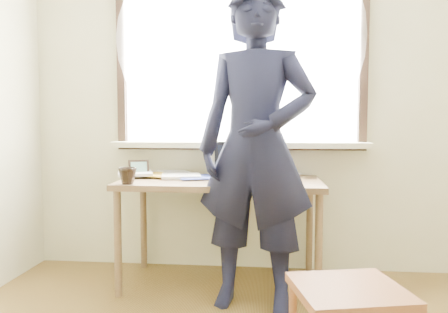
# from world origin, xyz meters

# --- Properties ---
(desk) EXTENTS (1.32, 0.66, 0.71)m
(desk) POSITION_xyz_m (-0.30, 1.63, 0.64)
(desk) COLOR brown
(desk) RESTS_ON ground
(laptop) EXTENTS (0.40, 0.34, 0.25)m
(laptop) POSITION_xyz_m (-0.15, 1.60, 0.77)
(laptop) COLOR black
(laptop) RESTS_ON desk
(mug_white) EXTENTS (0.18, 0.18, 0.10)m
(mug_white) POSITION_xyz_m (-0.35, 1.77, 0.76)
(mug_white) COLOR white
(mug_white) RESTS_ON desk
(mug_dark) EXTENTS (0.15, 0.15, 0.10)m
(mug_dark) POSITION_xyz_m (-0.85, 1.36, 0.76)
(mug_dark) COLOR black
(mug_dark) RESTS_ON desk
(mouse) EXTENTS (0.10, 0.07, 0.04)m
(mouse) POSITION_xyz_m (0.12, 1.53, 0.73)
(mouse) COLOR black
(mouse) RESTS_ON desk
(desk_clutter) EXTENTS (0.87, 0.50, 0.03)m
(desk_clutter) POSITION_xyz_m (-0.63, 1.84, 0.72)
(desk_clutter) COLOR #3343A5
(desk_clutter) RESTS_ON desk
(book_a) EXTENTS (0.29, 0.32, 0.02)m
(book_a) POSITION_xyz_m (-0.77, 1.90, 0.72)
(book_a) COLOR white
(book_a) RESTS_ON desk
(book_b) EXTENTS (0.29, 0.31, 0.02)m
(book_b) POSITION_xyz_m (0.03, 1.90, 0.72)
(book_b) COLOR white
(book_b) RESTS_ON desk
(picture_frame) EXTENTS (0.13, 0.07, 0.11)m
(picture_frame) POSITION_xyz_m (-0.89, 1.73, 0.76)
(picture_frame) COLOR black
(picture_frame) RESTS_ON desk
(work_chair) EXTENTS (0.50, 0.48, 0.43)m
(work_chair) POSITION_xyz_m (0.34, 0.51, 0.36)
(work_chair) COLOR brown
(work_chair) RESTS_ON ground
(person) EXTENTS (0.75, 0.55, 1.88)m
(person) POSITION_xyz_m (-0.06, 1.30, 0.94)
(person) COLOR black
(person) RESTS_ON ground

